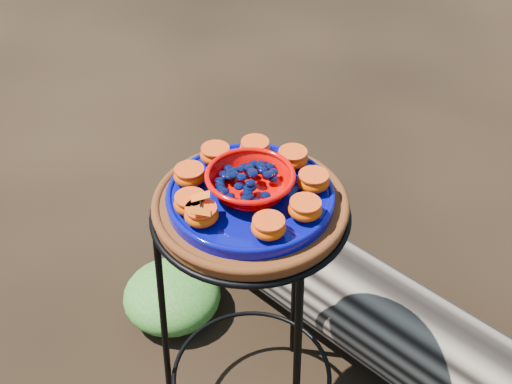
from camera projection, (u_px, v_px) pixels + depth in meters
The scene contains 18 objects.
plant_stand at pixel (251, 324), 1.51m from camera, with size 0.44×0.44×0.70m, color black, non-canonical shape.
terracotta_saucer at pixel (250, 207), 1.27m from camera, with size 0.38×0.38×0.03m, color #512211.
cobalt_plate at pixel (250, 197), 1.26m from camera, with size 0.33×0.33×0.02m, color #020C5D.
red_bowl at pixel (250, 183), 1.23m from camera, with size 0.16×0.16×0.05m, color #D20200, non-canonical shape.
glass_gems at pixel (250, 169), 1.21m from camera, with size 0.13×0.13×0.02m, color black, non-canonical shape.
orange_half_0 at pixel (201, 215), 1.17m from camera, with size 0.06×0.06×0.04m, color #BB2800.
orange_half_1 at pixel (269, 227), 1.15m from camera, with size 0.06×0.06×0.04m, color #BB2800.
orange_half_2 at pixel (305, 209), 1.18m from camera, with size 0.06×0.06×0.04m, color #BB2800.
orange_half_3 at pixel (313, 181), 1.25m from camera, with size 0.06×0.06×0.04m, color #BB2800.
orange_half_4 at pixel (293, 158), 1.31m from camera, with size 0.06×0.06×0.04m, color #BB2800.
orange_half_5 at pixel (255, 148), 1.33m from camera, with size 0.06×0.06×0.04m, color #BB2800.
orange_half_6 at pixel (215, 155), 1.31m from camera, with size 0.06×0.06×0.04m, color #BB2800.
orange_half_7 at pixel (190, 176), 1.26m from camera, with size 0.06×0.06×0.04m, color #BB2800.
orange_half_8 at pixel (191, 204), 1.20m from camera, with size 0.06×0.06×0.04m, color #BB2800.
butterfly at pixel (201, 205), 1.16m from camera, with size 0.08×0.05×0.01m, color #DF510B, non-canonical shape.
driftwood_log at pixel (411, 336), 1.74m from camera, with size 1.47×0.39×0.28m, color black, non-canonical shape.
foliage_left at pixel (172, 294), 1.94m from camera, with size 0.30×0.30×0.15m, color #1D5714.
foliage_back at pixel (285, 229), 2.16m from camera, with size 0.31×0.31×0.15m, color #1D5714.
Camera 1 is at (0.52, -0.81, 1.55)m, focal length 45.00 mm.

